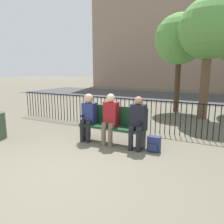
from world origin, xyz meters
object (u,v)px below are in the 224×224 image
(seated_person_0, at_px, (88,114))
(seated_person_2, at_px, (138,120))
(backpack, at_px, (154,144))
(park_bench, at_px, (113,124))
(tree_2, at_px, (180,40))
(tree_1, at_px, (209,30))
(seated_person_1, at_px, (110,117))

(seated_person_0, height_order, seated_person_2, seated_person_2)
(seated_person_2, bearing_deg, backpack, 0.32)
(park_bench, xyz_separation_m, tree_2, (0.55, 4.97, 2.52))
(seated_person_0, xyz_separation_m, tree_2, (1.21, 5.10, 2.32))
(park_bench, relative_size, backpack, 4.76)
(seated_person_0, bearing_deg, backpack, 0.08)
(seated_person_0, bearing_deg, park_bench, 11.05)
(park_bench, bearing_deg, tree_1, 66.56)
(park_bench, distance_m, tree_2, 5.60)
(seated_person_0, height_order, tree_2, tree_2)
(seated_person_1, relative_size, backpack, 3.54)
(tree_2, bearing_deg, tree_1, -40.83)
(seated_person_0, bearing_deg, tree_1, 59.91)
(seated_person_0, distance_m, seated_person_1, 0.63)
(seated_person_1, bearing_deg, tree_2, 83.55)
(backpack, bearing_deg, seated_person_1, -179.95)
(seated_person_1, bearing_deg, seated_person_2, -0.10)
(seated_person_1, distance_m, tree_2, 5.63)
(seated_person_1, xyz_separation_m, tree_2, (0.58, 5.10, 2.31))
(park_bench, distance_m, seated_person_2, 0.72)
(backpack, distance_m, tree_1, 5.10)
(tree_2, bearing_deg, seated_person_1, -96.45)
(tree_1, bearing_deg, park_bench, -113.44)
(seated_person_1, xyz_separation_m, tree_1, (1.74, 4.09, 2.45))
(seated_person_0, height_order, backpack, seated_person_0)
(backpack, bearing_deg, seated_person_0, -179.92)
(seated_person_1, relative_size, seated_person_2, 1.02)
(tree_2, bearing_deg, seated_person_0, -103.30)
(seated_person_1, distance_m, tree_1, 5.08)
(seated_person_0, bearing_deg, seated_person_2, 0.01)
(seated_person_2, height_order, tree_1, tree_1)
(seated_person_0, xyz_separation_m, tree_1, (2.37, 4.09, 2.45))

